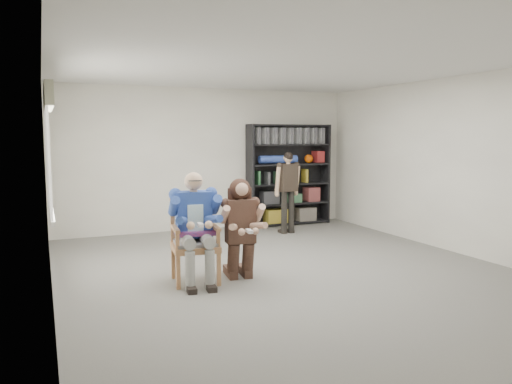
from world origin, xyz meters
name	(u,v)px	position (x,y,z in m)	size (l,w,h in m)	color
room_shell	(287,170)	(0.00, 0.00, 1.40)	(6.00, 7.00, 2.80)	beige
floor	(286,271)	(0.00, 0.00, 0.00)	(6.00, 7.00, 0.01)	slate
window_left	(50,154)	(-2.95, 1.00, 1.63)	(0.16, 2.00, 1.75)	silver
armchair	(195,240)	(-1.30, -0.01, 0.55)	(0.64, 0.61, 1.10)	#A36C3E
seated_man	(195,227)	(-1.30, -0.01, 0.71)	(0.61, 0.85, 1.42)	navy
kneeling_woman	(241,230)	(-0.72, -0.13, 0.65)	(0.55, 0.88, 1.30)	#38261C
bookshelf	(289,175)	(1.70, 3.28, 1.05)	(1.80, 0.38, 2.10)	black
standing_man	(288,193)	(1.24, 2.41, 0.78)	(0.48, 0.27, 1.57)	#2B221C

